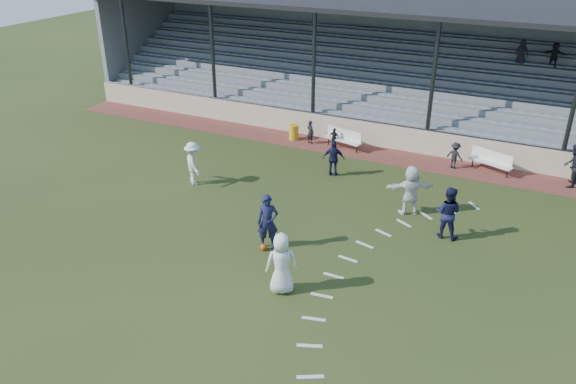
# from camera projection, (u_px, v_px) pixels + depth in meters

# --- Properties ---
(ground) EXTENTS (90.00, 90.00, 0.00)m
(ground) POSITION_uv_depth(u_px,v_px,m) (256.00, 255.00, 19.23)
(ground) COLOR #2B3716
(ground) RESTS_ON ground
(cinder_track) EXTENTS (34.00, 2.00, 0.02)m
(cinder_track) POSITION_uv_depth(u_px,v_px,m) (359.00, 151.00, 27.70)
(cinder_track) COLOR brown
(cinder_track) RESTS_ON ground
(retaining_wall) EXTENTS (34.00, 0.18, 1.20)m
(retaining_wall) POSITION_uv_depth(u_px,v_px,m) (366.00, 133.00, 28.28)
(retaining_wall) COLOR beige
(retaining_wall) RESTS_ON ground
(bench_left) EXTENTS (2.04, 0.91, 0.95)m
(bench_left) POSITION_uv_depth(u_px,v_px,m) (344.00, 137.00, 27.81)
(bench_left) COLOR white
(bench_left) RESTS_ON cinder_track
(bench_right) EXTENTS (2.01, 1.16, 0.95)m
(bench_right) POSITION_uv_depth(u_px,v_px,m) (491.00, 159.00, 25.27)
(bench_right) COLOR white
(bench_right) RESTS_ON cinder_track
(trash_bin) EXTENTS (0.49, 0.49, 0.78)m
(trash_bin) POSITION_uv_depth(u_px,v_px,m) (294.00, 132.00, 28.92)
(trash_bin) COLOR gold
(trash_bin) RESTS_ON cinder_track
(football) EXTENTS (0.23, 0.23, 0.23)m
(football) POSITION_uv_depth(u_px,v_px,m) (264.00, 247.00, 19.47)
(football) COLOR #C9470B
(football) RESTS_ON ground
(player_white_lead) EXTENTS (1.17, 1.06, 2.01)m
(player_white_lead) POSITION_uv_depth(u_px,v_px,m) (282.00, 263.00, 16.97)
(player_white_lead) COLOR silver
(player_white_lead) RESTS_ON ground
(player_navy_lead) EXTENTS (0.87, 0.77, 2.01)m
(player_navy_lead) POSITION_uv_depth(u_px,v_px,m) (268.00, 222.00, 19.25)
(player_navy_lead) COLOR #141638
(player_navy_lead) RESTS_ON ground
(player_navy_mid) EXTENTS (0.97, 0.76, 1.96)m
(player_navy_mid) POSITION_uv_depth(u_px,v_px,m) (448.00, 213.00, 19.92)
(player_navy_mid) COLOR #141638
(player_navy_mid) RESTS_ON ground
(player_white_wing) EXTENTS (1.39, 1.33, 1.90)m
(player_white_wing) POSITION_uv_depth(u_px,v_px,m) (193.00, 163.00, 23.94)
(player_white_wing) COLOR silver
(player_white_wing) RESTS_ON ground
(player_navy_wing) EXTENTS (1.03, 0.62, 1.63)m
(player_navy_wing) POSITION_uv_depth(u_px,v_px,m) (334.00, 158.00, 24.77)
(player_navy_wing) COLOR #141638
(player_navy_wing) RESTS_ON ground
(player_white_back) EXTENTS (1.89, 1.46, 2.00)m
(player_white_back) POSITION_uv_depth(u_px,v_px,m) (411.00, 190.00, 21.51)
(player_white_back) COLOR silver
(player_white_back) RESTS_ON ground
(official) EXTENTS (0.86, 1.03, 1.91)m
(official) POSITION_uv_depth(u_px,v_px,m) (573.00, 165.00, 23.68)
(official) COLOR black
(official) RESTS_ON cinder_track
(sub_left_near) EXTENTS (0.51, 0.42, 1.21)m
(sub_left_near) POSITION_uv_depth(u_px,v_px,m) (310.00, 132.00, 28.34)
(sub_left_near) COLOR black
(sub_left_near) RESTS_ON cinder_track
(sub_left_far) EXTENTS (0.62, 0.34, 1.01)m
(sub_left_far) POSITION_uv_depth(u_px,v_px,m) (334.00, 138.00, 27.88)
(sub_left_far) COLOR black
(sub_left_far) RESTS_ON cinder_track
(sub_right) EXTENTS (0.90, 0.69, 1.23)m
(sub_right) POSITION_uv_depth(u_px,v_px,m) (455.00, 155.00, 25.55)
(sub_right) COLOR black
(sub_right) RESTS_ON cinder_track
(grandstand) EXTENTS (34.60, 9.00, 6.61)m
(grandstand) POSITION_uv_depth(u_px,v_px,m) (395.00, 80.00, 31.37)
(grandstand) COLOR gray
(grandstand) RESTS_ON ground
(penalty_arc) EXTENTS (3.89, 14.63, 0.01)m
(penalty_arc) POSITION_uv_depth(u_px,v_px,m) (371.00, 286.00, 17.62)
(penalty_arc) COLOR silver
(penalty_arc) RESTS_ON ground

